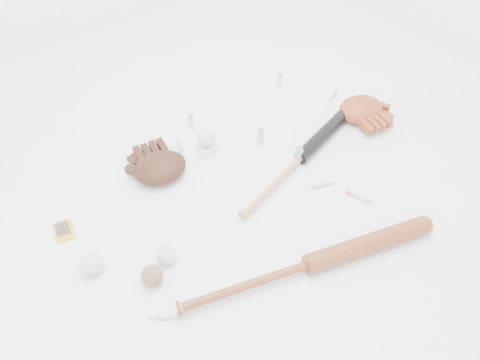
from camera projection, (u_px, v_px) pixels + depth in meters
bat_dark at (301, 157)px, 2.01m from camera, size 0.85×0.27×0.06m
bat_wood at (309, 264)px, 1.64m from camera, size 0.99×0.36×0.07m
glove_dark at (160, 167)px, 1.94m from camera, size 0.31×0.31×0.10m
glove_tan at (361, 109)px, 2.20m from camera, size 0.31×0.31×0.09m
trading_card at (64, 231)px, 1.78m from camera, size 0.09×0.11×0.01m
pedestal at (207, 148)px, 2.06m from camera, size 0.09×0.09×0.04m
baseball_on_pedestal at (206, 138)px, 2.02m from camera, size 0.08×0.08×0.08m
baseball_left at (91, 264)px, 1.63m from camera, size 0.08×0.08×0.08m
baseball_upper at (156, 141)px, 2.07m from camera, size 0.07×0.07×0.07m
baseball_mid at (166, 255)px, 1.67m from camera, size 0.07×0.07×0.07m
baseball_aged at (152, 276)px, 1.61m from camera, size 0.08×0.08×0.08m
syringe_0 at (168, 317)px, 1.54m from camera, size 0.13×0.11×0.02m
syringe_1 at (320, 185)px, 1.93m from camera, size 0.15×0.07×0.02m
syringe_2 at (180, 146)px, 2.09m from camera, size 0.09×0.16×0.02m
syringe_3 at (361, 198)px, 1.88m from camera, size 0.08×0.15×0.02m
syringe_4 at (332, 96)px, 2.33m from camera, size 0.15×0.08×0.02m
vial_0 at (191, 121)px, 2.16m from camera, size 0.03×0.03×0.07m
vial_1 at (279, 80)px, 2.39m from camera, size 0.03×0.03×0.07m
vial_2 at (260, 136)px, 2.08m from camera, size 0.03×0.03×0.08m
vial_3 at (299, 155)px, 2.00m from camera, size 0.04×0.04×0.08m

